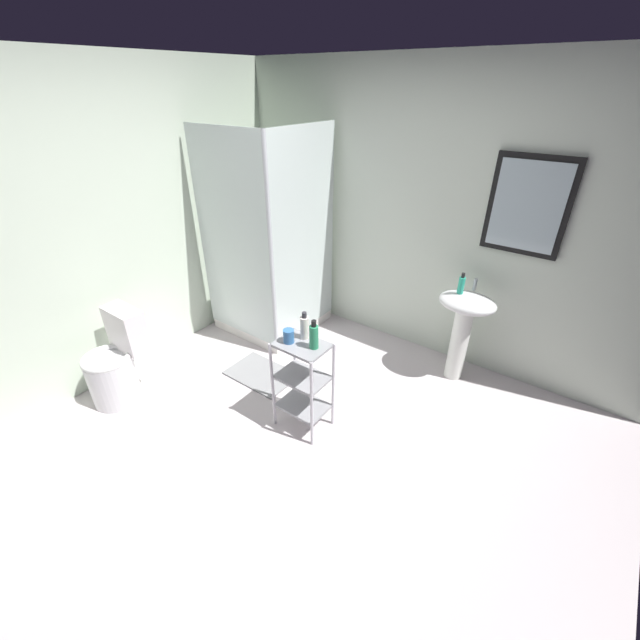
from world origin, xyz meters
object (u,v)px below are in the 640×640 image
at_px(shower_stall, 272,289).
at_px(body_wash_bottle_green, 314,336).
at_px(bath_mat, 261,374).
at_px(pedestal_sink, 464,320).
at_px(toilet, 116,365).
at_px(rinse_cup, 289,336).
at_px(storage_cart, 303,379).
at_px(hand_soap_bottle, 461,285).
at_px(lotion_bottle_white, 305,327).

xyz_separation_m(shower_stall, body_wash_bottle_green, (1.22, -0.91, 0.37)).
bearing_deg(bath_mat, body_wash_bottle_green, -16.50).
height_order(shower_stall, pedestal_sink, shower_stall).
distance_m(toilet, rinse_cup, 1.54).
bearing_deg(toilet, storage_cart, 24.19).
bearing_deg(hand_soap_bottle, lotion_bottle_white, -119.55).
bearing_deg(bath_mat, shower_stall, 123.33).
relative_size(pedestal_sink, lotion_bottle_white, 3.95).
bearing_deg(lotion_bottle_white, rinse_cup, -117.62).
distance_m(shower_stall, bath_mat, 0.93).
xyz_separation_m(shower_stall, pedestal_sink, (1.84, 0.34, 0.12)).
relative_size(storage_cart, hand_soap_bottle, 4.19).
xyz_separation_m(pedestal_sink, bath_mat, (-1.39, -1.02, -0.57)).
xyz_separation_m(pedestal_sink, lotion_bottle_white, (-0.74, -1.19, 0.25)).
xyz_separation_m(body_wash_bottle_green, bath_mat, (-0.78, 0.23, -0.82)).
height_order(shower_stall, hand_soap_bottle, shower_stall).
distance_m(shower_stall, storage_cart, 1.46).
bearing_deg(body_wash_bottle_green, shower_stall, 143.37).
xyz_separation_m(toilet, hand_soap_bottle, (2.06, 1.90, 0.57)).
bearing_deg(toilet, bath_mat, 50.00).
bearing_deg(lotion_bottle_white, shower_stall, 142.24).
relative_size(hand_soap_bottle, bath_mat, 0.29).
distance_m(pedestal_sink, lotion_bottle_white, 1.42).
relative_size(shower_stall, body_wash_bottle_green, 9.43).
distance_m(shower_stall, pedestal_sink, 1.88).
distance_m(shower_stall, lotion_bottle_white, 1.43).
height_order(lotion_bottle_white, rinse_cup, lotion_bottle_white).
distance_m(storage_cart, hand_soap_bottle, 1.48).
bearing_deg(toilet, body_wash_bottle_green, 23.30).
bearing_deg(shower_stall, toilet, -100.69).
bearing_deg(lotion_bottle_white, storage_cart, -67.06).
relative_size(toilet, storage_cart, 1.03).
bearing_deg(hand_soap_bottle, pedestal_sink, 3.02).
bearing_deg(lotion_bottle_white, pedestal_sink, 57.92).
height_order(shower_stall, lotion_bottle_white, shower_stall).
height_order(storage_cart, hand_soap_bottle, hand_soap_bottle).
xyz_separation_m(hand_soap_bottle, body_wash_bottle_green, (-0.55, -1.24, -0.05)).
bearing_deg(shower_stall, pedestal_sink, 10.41).
bearing_deg(lotion_bottle_white, body_wash_bottle_green, -25.18).
distance_m(body_wash_bottle_green, bath_mat, 1.15).
relative_size(rinse_cup, bath_mat, 0.16).
bearing_deg(body_wash_bottle_green, hand_soap_bottle, 66.28).
height_order(hand_soap_bottle, body_wash_bottle_green, hand_soap_bottle).
bearing_deg(hand_soap_bottle, bath_mat, -142.54).
xyz_separation_m(lotion_bottle_white, bath_mat, (-0.65, 0.17, -0.82)).
height_order(body_wash_bottle_green, rinse_cup, body_wash_bottle_green).
bearing_deg(lotion_bottle_white, hand_soap_bottle, 60.45).
height_order(hand_soap_bottle, rinse_cup, hand_soap_bottle).
relative_size(toilet, hand_soap_bottle, 4.30).
bearing_deg(shower_stall, rinse_cup, -42.56).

